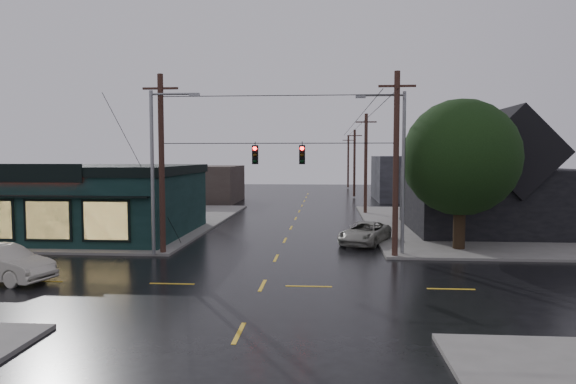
# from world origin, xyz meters

# --- Properties ---
(ground_plane) EXTENTS (160.00, 160.00, 0.00)m
(ground_plane) POSITION_xyz_m (0.00, 0.00, 0.00)
(ground_plane) COLOR black
(sidewalk_nw) EXTENTS (28.00, 28.00, 0.15)m
(sidewalk_nw) POSITION_xyz_m (-20.00, 20.00, 0.07)
(sidewalk_nw) COLOR slate
(sidewalk_nw) RESTS_ON ground
(sidewalk_ne) EXTENTS (28.00, 28.00, 0.15)m
(sidewalk_ne) POSITION_xyz_m (20.00, 20.00, 0.07)
(sidewalk_ne) COLOR slate
(sidewalk_ne) RESTS_ON ground
(pizza_shop) EXTENTS (16.30, 12.34, 4.90)m
(pizza_shop) POSITION_xyz_m (-15.00, 12.94, 2.56)
(pizza_shop) COLOR black
(pizza_shop) RESTS_ON ground
(ne_building) EXTENTS (12.60, 11.60, 8.75)m
(ne_building) POSITION_xyz_m (15.00, 17.00, 4.47)
(ne_building) COLOR black
(ne_building) RESTS_ON ground
(corner_tree) EXTENTS (6.81, 6.81, 8.78)m
(corner_tree) POSITION_xyz_m (10.55, 8.94, 5.50)
(corner_tree) COLOR black
(corner_tree) RESTS_ON ground
(utility_pole_nw) EXTENTS (2.00, 0.32, 10.15)m
(utility_pole_nw) POSITION_xyz_m (-6.50, 6.50, 0.00)
(utility_pole_nw) COLOR #321D16
(utility_pole_nw) RESTS_ON ground
(utility_pole_ne) EXTENTS (2.00, 0.32, 10.15)m
(utility_pole_ne) POSITION_xyz_m (6.50, 6.50, 0.00)
(utility_pole_ne) COLOR #321D16
(utility_pole_ne) RESTS_ON ground
(utility_pole_far_a) EXTENTS (2.00, 0.32, 9.65)m
(utility_pole_far_a) POSITION_xyz_m (6.50, 28.00, 0.00)
(utility_pole_far_a) COLOR #321D16
(utility_pole_far_a) RESTS_ON ground
(utility_pole_far_b) EXTENTS (2.00, 0.32, 9.15)m
(utility_pole_far_b) POSITION_xyz_m (6.50, 48.00, 0.00)
(utility_pole_far_b) COLOR #321D16
(utility_pole_far_b) RESTS_ON ground
(utility_pole_far_c) EXTENTS (2.00, 0.32, 9.15)m
(utility_pole_far_c) POSITION_xyz_m (6.50, 68.00, 0.00)
(utility_pole_far_c) COLOR #321D16
(utility_pole_far_c) RESTS_ON ground
(span_signal_assembly) EXTENTS (13.00, 0.48, 1.23)m
(span_signal_assembly) POSITION_xyz_m (0.10, 6.50, 5.70)
(span_signal_assembly) COLOR black
(span_signal_assembly) RESTS_ON ground
(streetlight_nw) EXTENTS (5.40, 0.30, 9.15)m
(streetlight_nw) POSITION_xyz_m (-6.80, 5.80, 0.00)
(streetlight_nw) COLOR gray
(streetlight_nw) RESTS_ON ground
(streetlight_ne) EXTENTS (5.40, 0.30, 9.15)m
(streetlight_ne) POSITION_xyz_m (7.00, 7.20, 0.00)
(streetlight_ne) COLOR gray
(streetlight_ne) RESTS_ON ground
(bg_building_west) EXTENTS (12.00, 10.00, 4.40)m
(bg_building_west) POSITION_xyz_m (-14.00, 40.00, 2.20)
(bg_building_west) COLOR #392D29
(bg_building_west) RESTS_ON ground
(bg_building_east) EXTENTS (14.00, 12.00, 5.60)m
(bg_building_east) POSITION_xyz_m (16.00, 45.00, 2.80)
(bg_building_east) COLOR #242529
(bg_building_east) RESTS_ON ground
(sedan_cream) EXTENTS (5.20, 2.95, 1.62)m
(sedan_cream) POSITION_xyz_m (-11.72, -0.15, 0.81)
(sedan_cream) COLOR #B7B4A1
(sedan_cream) RESTS_ON ground
(suv_silver) EXTENTS (4.04, 5.50, 1.39)m
(suv_silver) POSITION_xyz_m (5.21, 11.04, 0.69)
(suv_silver) COLOR gray
(suv_silver) RESTS_ON ground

